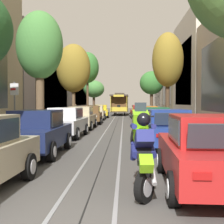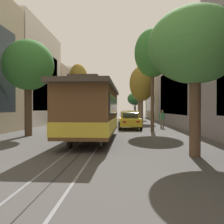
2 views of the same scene
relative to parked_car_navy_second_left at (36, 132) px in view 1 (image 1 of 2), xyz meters
The scene contains 27 objects.
ground_plane 18.26m from the parked_car_navy_second_left, 82.24° to the left, with size 160.00×160.00×0.00m, color #4C4947.
trolley_track_rails 22.45m from the parked_car_navy_second_left, 83.69° to the left, with size 1.14×70.22×0.01m.
building_facade_left 22.29m from the parked_car_navy_second_left, 108.59° to the left, with size 5.68×61.92×9.92m.
building_facade_right 25.33m from the parked_car_navy_second_left, 61.75° to the left, with size 5.31×61.92×10.85m.
parked_car_navy_second_left is the anchor object (origin of this frame).
parked_car_white_mid_left 5.55m from the parked_car_navy_second_left, 90.16° to the left, with size 2.12×4.41×1.58m.
parked_car_beige_fourth_left 10.74m from the parked_car_navy_second_left, 89.67° to the left, with size 2.03×4.38×1.58m.
parked_car_brown_fifth_left 16.08m from the parked_car_navy_second_left, 89.31° to the left, with size 2.08×4.39×1.58m.
parked_car_beige_sixth_left 22.29m from the parked_car_navy_second_left, 89.76° to the left, with size 2.06×4.38×1.58m.
parked_car_yellow_far_left 27.59m from the parked_car_navy_second_left, 89.58° to the left, with size 2.12×4.41×1.58m.
parked_car_red_near_right 6.47m from the parked_car_navy_second_left, 40.06° to the right, with size 2.11×4.41×1.58m.
parked_car_blue_second_right 5.09m from the parked_car_navy_second_left, 18.15° to the left, with size 2.09×4.40×1.58m.
parked_car_green_mid_right 8.83m from the parked_car_navy_second_left, 55.91° to the left, with size 2.09×4.40×1.58m.
parked_car_orange_fourth_right 14.42m from the parked_car_navy_second_left, 70.13° to the left, with size 2.09×4.40×1.58m.
parked_car_grey_fifth_right 19.69m from the parked_car_navy_second_left, 75.40° to the left, with size 2.05×4.38×1.58m.
parked_car_red_sixth_right 26.09m from the parked_car_navy_second_left, 79.23° to the left, with size 2.13×4.42×1.58m.
street_tree_kerb_left_second 8.84m from the parked_car_navy_second_left, 104.44° to the left, with size 2.78×2.57×7.32m.
street_tree_kerb_left_mid 18.43m from the parked_car_navy_second_left, 95.16° to the left, with size 3.18×2.68×7.35m.
street_tree_kerb_left_fourth 29.69m from the parked_car_navy_second_left, 93.24° to the left, with size 2.97×3.17×8.42m.
street_tree_kerb_left_far 40.53m from the parked_car_navy_second_left, 92.74° to the left, with size 3.50×3.34×5.58m.
street_tree_kerb_right_second 18.27m from the parked_car_navy_second_left, 66.91° to the left, with size 2.70×2.89×7.97m.
street_tree_kerb_right_mid 34.51m from the parked_car_navy_second_left, 78.11° to the left, with size 3.41×3.01×6.38m.
cable_car_trolley 36.43m from the parked_car_navy_second_left, 86.12° to the left, with size 2.73×9.16×3.28m.
motorcycle_with_rider 5.98m from the parked_car_navy_second_left, 54.11° to the right, with size 0.51×1.85×1.85m.
pedestrian_on_left_pavement 26.81m from the parked_car_navy_second_left, 96.07° to the left, with size 0.55×0.38×1.67m.
fire_hydrant 6.70m from the parked_car_navy_second_left, 21.35° to the left, with size 0.40×0.22×0.84m.
street_sign_post 2.24m from the parked_car_navy_second_left, 130.77° to the left, with size 0.36×0.09×2.70m.
Camera 1 is at (0.68, -4.07, 1.84)m, focal length 49.46 mm.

